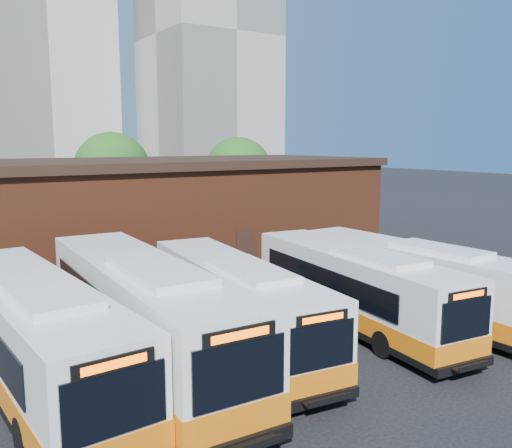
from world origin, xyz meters
TOP-DOWN VIEW (x-y plane):
  - ground at (0.00, 0.00)m, footprint 220.00×220.00m
  - bus_farwest at (-10.54, 4.23)m, footprint 3.43×13.09m
  - bus_west at (-7.15, 4.23)m, footprint 3.36×13.82m
  - bus_midwest at (-3.61, 4.16)m, footprint 3.85×12.13m
  - bus_mideast at (1.57, 3.40)m, footprint 3.80×12.17m
  - bus_east at (4.54, 3.05)m, footprint 2.74×11.98m
  - transit_worker at (1.24, -1.66)m, footprint 0.47×0.70m
  - depot_building at (0.00, 20.00)m, footprint 28.60×12.60m
  - tree_mid at (2.00, 34.00)m, footprint 6.56×6.56m
  - tree_east at (13.00, 31.00)m, footprint 6.24×6.24m
  - tower_center at (7.00, 86.00)m, footprint 22.00×20.00m
  - tower_right at (30.00, 68.00)m, footprint 18.00×18.00m

SIDE VIEW (x-z plane):
  - ground at x=0.00m, z-range 0.00..0.00m
  - transit_worker at x=1.24m, z-range 0.00..1.91m
  - bus_east at x=4.54m, z-range -0.15..3.10m
  - bus_midwest at x=-3.61m, z-range -0.15..3.11m
  - bus_mideast at x=1.57m, z-range -0.15..3.12m
  - bus_farwest at x=-10.54m, z-range -0.16..3.37m
  - bus_west at x=-7.15m, z-range -0.17..3.57m
  - depot_building at x=0.00m, z-range 0.06..6.46m
  - tree_east at x=13.00m, z-range 0.85..8.81m
  - tree_mid at x=2.00m, z-range 0.90..9.26m
  - tower_right at x=30.00m, z-range -0.26..48.94m
  - tower_center at x=7.00m, z-range -0.26..60.94m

